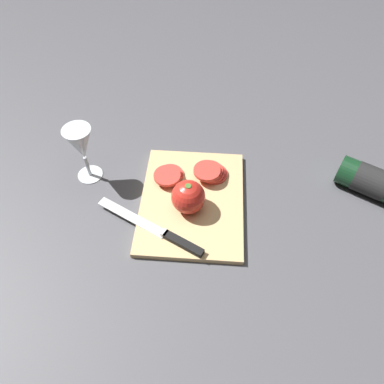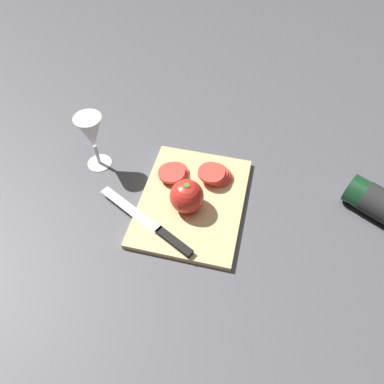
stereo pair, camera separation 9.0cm
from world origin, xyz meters
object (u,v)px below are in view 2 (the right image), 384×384
at_px(wine_glass, 92,134).
at_px(knife, 162,233).
at_px(whole_tomato, 187,196).
at_px(tomato_slice_stack_far, 173,173).
at_px(tomato_slice_stack_near, 215,174).

height_order(wine_glass, knife, wine_glass).
bearing_deg(wine_glass, whole_tomato, 70.15).
bearing_deg(whole_tomato, tomato_slice_stack_far, -146.33).
distance_m(whole_tomato, tomato_slice_stack_near, 0.12).
xyz_separation_m(whole_tomato, tomato_slice_stack_far, (-0.09, -0.06, -0.03)).
bearing_deg(tomato_slice_stack_far, tomato_slice_stack_near, 99.91).
distance_m(whole_tomato, knife, 0.10).
distance_m(wine_glass, tomato_slice_stack_far, 0.23).
height_order(knife, tomato_slice_stack_far, tomato_slice_stack_far).
relative_size(tomato_slice_stack_near, tomato_slice_stack_far, 1.08).
bearing_deg(wine_glass, tomato_slice_stack_far, 87.18).
bearing_deg(whole_tomato, wine_glass, -109.85).
relative_size(knife, tomato_slice_stack_near, 3.05).
distance_m(wine_glass, tomato_slice_stack_near, 0.33).
xyz_separation_m(wine_glass, tomato_slice_stack_near, (-0.01, 0.32, -0.08)).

